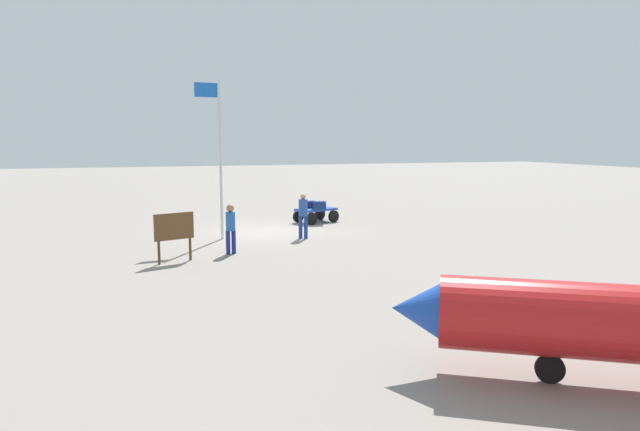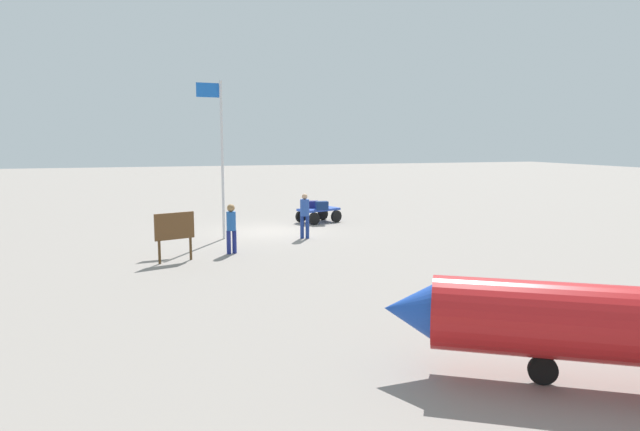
{
  "view_description": "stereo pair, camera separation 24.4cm",
  "coord_description": "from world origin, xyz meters",
  "px_view_note": "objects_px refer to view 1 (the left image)",
  "views": [
    {
      "loc": [
        5.2,
        22.0,
        3.66
      ],
      "look_at": [
        -0.19,
        6.0,
        1.4
      ],
      "focal_mm": 31.62,
      "sensor_mm": 36.0,
      "label": 1
    },
    {
      "loc": [
        4.97,
        22.07,
        3.66
      ],
      "look_at": [
        -0.19,
        6.0,
        1.4
      ],
      "focal_mm": 31.62,
      "sensor_mm": 36.0,
      "label": 2
    }
  ],
  "objects_px": {
    "luggage_cart": "(316,213)",
    "flagpole": "(218,148)",
    "suitcase_maroon": "(319,205)",
    "worker_trailing": "(231,226)",
    "signboard": "(174,230)",
    "suitcase_navy": "(309,204)",
    "worker_lead": "(303,212)"
  },
  "relations": [
    {
      "from": "worker_lead",
      "to": "flagpole",
      "type": "xyz_separation_m",
      "value": [
        2.98,
        -0.88,
        2.38
      ]
    },
    {
      "from": "luggage_cart",
      "to": "suitcase_navy",
      "type": "distance_m",
      "value": 0.49
    },
    {
      "from": "signboard",
      "to": "suitcase_maroon",
      "type": "bearing_deg",
      "value": -137.54
    },
    {
      "from": "suitcase_maroon",
      "to": "worker_trailing",
      "type": "bearing_deg",
      "value": 48.02
    },
    {
      "from": "flagpole",
      "to": "suitcase_maroon",
      "type": "bearing_deg",
      "value": -152.55
    },
    {
      "from": "worker_trailing",
      "to": "flagpole",
      "type": "bearing_deg",
      "value": -91.64
    },
    {
      "from": "suitcase_maroon",
      "to": "worker_lead",
      "type": "xyz_separation_m",
      "value": [
        1.76,
        3.34,
        0.17
      ]
    },
    {
      "from": "suitcase_maroon",
      "to": "worker_trailing",
      "type": "height_order",
      "value": "worker_trailing"
    },
    {
      "from": "suitcase_navy",
      "to": "worker_lead",
      "type": "xyz_separation_m",
      "value": [
        1.51,
        4.06,
        0.19
      ]
    },
    {
      "from": "luggage_cart",
      "to": "signboard",
      "type": "relative_size",
      "value": 1.38
    },
    {
      "from": "suitcase_maroon",
      "to": "suitcase_navy",
      "type": "xyz_separation_m",
      "value": [
        0.25,
        -0.72,
        -0.02
      ]
    },
    {
      "from": "worker_trailing",
      "to": "worker_lead",
      "type": "bearing_deg",
      "value": -146.59
    },
    {
      "from": "worker_trailing",
      "to": "signboard",
      "type": "xyz_separation_m",
      "value": [
        1.82,
        0.72,
        0.07
      ]
    },
    {
      "from": "worker_lead",
      "to": "worker_trailing",
      "type": "distance_m",
      "value": 3.68
    },
    {
      "from": "flagpole",
      "to": "suitcase_navy",
      "type": "bearing_deg",
      "value": -144.7
    },
    {
      "from": "worker_trailing",
      "to": "signboard",
      "type": "height_order",
      "value": "worker_trailing"
    },
    {
      "from": "worker_lead",
      "to": "flagpole",
      "type": "relative_size",
      "value": 0.29
    },
    {
      "from": "luggage_cart",
      "to": "suitcase_navy",
      "type": "relative_size",
      "value": 3.16
    },
    {
      "from": "signboard",
      "to": "worker_lead",
      "type": "bearing_deg",
      "value": -150.7
    },
    {
      "from": "suitcase_maroon",
      "to": "luggage_cart",
      "type": "bearing_deg",
      "value": -88.77
    },
    {
      "from": "suitcase_maroon",
      "to": "signboard",
      "type": "xyz_separation_m",
      "value": [
        6.65,
        6.08,
        0.18
      ]
    },
    {
      "from": "suitcase_navy",
      "to": "worker_lead",
      "type": "height_order",
      "value": "worker_lead"
    },
    {
      "from": "suitcase_navy",
      "to": "flagpole",
      "type": "xyz_separation_m",
      "value": [
        4.5,
        3.18,
        2.57
      ]
    },
    {
      "from": "worker_lead",
      "to": "signboard",
      "type": "distance_m",
      "value": 5.61
    },
    {
      "from": "luggage_cart",
      "to": "suitcase_navy",
      "type": "bearing_deg",
      "value": -45.49
    },
    {
      "from": "worker_trailing",
      "to": "signboard",
      "type": "distance_m",
      "value": 1.96
    },
    {
      "from": "suitcase_maroon",
      "to": "worker_lead",
      "type": "relative_size",
      "value": 0.34
    },
    {
      "from": "luggage_cart",
      "to": "worker_lead",
      "type": "height_order",
      "value": "worker_lead"
    },
    {
      "from": "luggage_cart",
      "to": "flagpole",
      "type": "relative_size",
      "value": 0.36
    },
    {
      "from": "suitcase_navy",
      "to": "worker_trailing",
      "type": "bearing_deg",
      "value": 53.03
    },
    {
      "from": "flagpole",
      "to": "signboard",
      "type": "distance_m",
      "value": 4.72
    },
    {
      "from": "flagpole",
      "to": "luggage_cart",
      "type": "bearing_deg",
      "value": -148.13
    }
  ]
}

